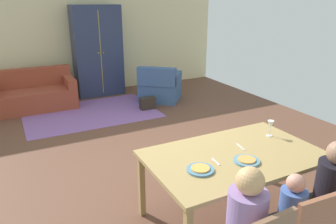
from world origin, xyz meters
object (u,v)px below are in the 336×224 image
(plate_near_child, at_px, (247,161))
(armoire, at_px, (97,51))
(wine_glass, at_px, (271,125))
(person_woman, at_px, (327,200))
(couch, at_px, (33,95))
(handbag, at_px, (147,103))
(person_child, at_px, (287,224))
(armchair, at_px, (160,87))
(plate_near_man, at_px, (200,170))
(dining_table, at_px, (234,160))

(plate_near_child, distance_m, armoire, 5.50)
(wine_glass, distance_m, person_woman, 0.99)
(couch, bearing_deg, handbag, -28.35)
(couch, distance_m, handbag, 2.45)
(person_child, height_order, couch, person_child)
(person_woman, bearing_deg, armchair, 82.08)
(plate_near_man, xyz_separation_m, person_woman, (0.97, -0.61, -0.26))
(plate_near_child, bearing_deg, plate_near_man, 172.92)
(plate_near_child, height_order, couch, couch)
(plate_near_child, xyz_separation_m, handbag, (0.65, 3.88, -0.64))
(wine_glass, distance_m, couch, 5.17)
(person_child, relative_size, armchair, 0.77)
(plate_near_man, xyz_separation_m, wine_glass, (1.12, 0.30, 0.12))
(plate_near_child, distance_m, handbag, 3.99)
(plate_near_man, xyz_separation_m, armchair, (1.65, 4.28, -0.45))
(plate_near_child, xyz_separation_m, person_woman, (0.49, -0.55, -0.26))
(dining_table, xyz_separation_m, armoire, (0.08, 5.31, 0.36))
(armchair, relative_size, handbag, 3.76)
(plate_near_child, bearing_deg, armoire, 89.14)
(couch, xyz_separation_m, armoire, (1.58, 0.45, 0.75))
(plate_near_man, distance_m, person_child, 0.85)
(person_child, bearing_deg, couch, 105.00)
(plate_near_child, bearing_deg, couch, 106.54)
(person_woman, distance_m, armoire, 6.08)
(wine_glass, relative_size, armoire, 0.09)
(person_child, distance_m, armchair, 5.03)
(wine_glass, bearing_deg, dining_table, -164.11)
(person_child, distance_m, couch, 5.79)
(couch, height_order, armoire, armoire)
(person_child, bearing_deg, armoire, 89.24)
(wine_glass, distance_m, armoire, 5.16)
(handbag, bearing_deg, plate_near_child, -99.52)
(armchair, distance_m, armoire, 1.74)
(wine_glass, bearing_deg, person_child, -124.64)
(wine_glass, relative_size, person_woman, 0.17)
(person_woman, relative_size, armchair, 0.92)
(person_woman, bearing_deg, person_child, -179.41)
(dining_table, relative_size, plate_near_man, 7.03)
(dining_table, relative_size, wine_glass, 9.45)
(armchair, bearing_deg, plate_near_man, -111.08)
(plate_near_child, xyz_separation_m, person_child, (0.00, -0.55, -0.34))
(dining_table, xyz_separation_m, couch, (-1.50, 4.86, -0.39))
(plate_near_child, xyz_separation_m, armchair, (1.17, 4.34, -0.45))
(person_child, xyz_separation_m, armchair, (1.16, 4.89, -0.11))
(person_child, bearing_deg, plate_near_man, 128.38)
(plate_near_man, xyz_separation_m, handbag, (1.13, 3.82, -0.64))
(armchair, bearing_deg, person_woman, -97.92)
(person_woman, relative_size, handbag, 3.47)
(wine_glass, height_order, couch, wine_glass)
(plate_near_man, bearing_deg, couch, 101.50)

